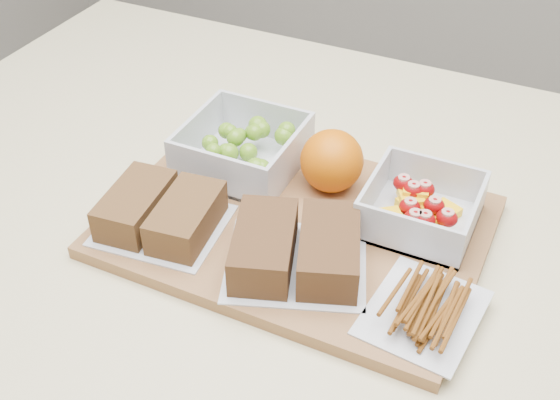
# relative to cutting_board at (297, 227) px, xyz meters

# --- Properties ---
(cutting_board) EXTENTS (0.42, 0.30, 0.02)m
(cutting_board) POSITION_rel_cutting_board_xyz_m (0.00, 0.00, 0.00)
(cutting_board) COLOR olive
(cutting_board) RESTS_ON counter
(grape_container) EXTENTS (0.14, 0.14, 0.06)m
(grape_container) POSITION_rel_cutting_board_xyz_m (-0.10, 0.07, 0.03)
(grape_container) COLOR silver
(grape_container) RESTS_ON cutting_board
(fruit_container) EXTENTS (0.12, 0.12, 0.05)m
(fruit_container) POSITION_rel_cutting_board_xyz_m (0.13, 0.06, 0.03)
(fruit_container) COLOR silver
(fruit_container) RESTS_ON cutting_board
(orange) EXTENTS (0.08, 0.08, 0.08)m
(orange) POSITION_rel_cutting_board_xyz_m (0.01, 0.08, 0.05)
(orange) COLOR #D76105
(orange) RESTS_ON cutting_board
(sandwich_bag_left) EXTENTS (0.15, 0.13, 0.04)m
(sandwich_bag_left) POSITION_rel_cutting_board_xyz_m (-0.13, -0.07, 0.03)
(sandwich_bag_left) COLOR silver
(sandwich_bag_left) RESTS_ON cutting_board
(sandwich_bag_center) EXTENTS (0.18, 0.17, 0.05)m
(sandwich_bag_center) POSITION_rel_cutting_board_xyz_m (0.03, -0.06, 0.03)
(sandwich_bag_center) COLOR silver
(sandwich_bag_center) RESTS_ON cutting_board
(pretzel_bag) EXTENTS (0.12, 0.14, 0.03)m
(pretzel_bag) POSITION_rel_cutting_board_xyz_m (0.17, -0.07, 0.02)
(pretzel_bag) COLOR silver
(pretzel_bag) RESTS_ON cutting_board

